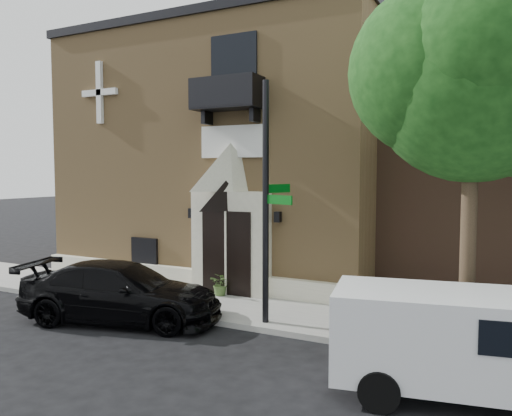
{
  "coord_description": "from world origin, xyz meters",
  "views": [
    {
      "loc": [
        6.7,
        -10.73,
        3.94
      ],
      "look_at": [
        0.26,
        2.0,
        2.92
      ],
      "focal_mm": 35.0,
      "sensor_mm": 36.0,
      "label": 1
    }
  ],
  "objects": [
    {
      "name": "street_sign",
      "position": [
        1.34,
        0.46,
        3.19
      ],
      "size": [
        0.92,
        1.15,
        6.05
      ],
      "rotation": [
        0.0,
        0.0,
        -0.34
      ],
      "color": "black",
      "rests_on": "sidewalk"
    },
    {
      "name": "ground",
      "position": [
        0.0,
        0.0,
        0.0
      ],
      "size": [
        120.0,
        120.0,
        0.0
      ],
      "primitive_type": "plane",
      "color": "black",
      "rests_on": "ground"
    },
    {
      "name": "black_sedan",
      "position": [
        -2.34,
        -0.76,
        0.78
      ],
      "size": [
        5.74,
        3.45,
        1.56
      ],
      "primitive_type": "imported",
      "rotation": [
        0.0,
        0.0,
        1.82
      ],
      "color": "black",
      "rests_on": "ground"
    },
    {
      "name": "sidewalk",
      "position": [
        1.0,
        1.5,
        0.07
      ],
      "size": [
        42.0,
        3.0,
        0.15
      ],
      "primitive_type": "cube",
      "color": "gray",
      "rests_on": "ground"
    },
    {
      "name": "street_tree_left",
      "position": [
        6.03,
        0.35,
        5.87
      ],
      "size": [
        4.97,
        4.38,
        7.77
      ],
      "color": "#38281C",
      "rests_on": "sidewalk"
    },
    {
      "name": "church",
      "position": [
        -2.99,
        7.95,
        4.63
      ],
      "size": [
        12.2,
        11.01,
        9.3
      ],
      "color": "#A98250",
      "rests_on": "ground"
    },
    {
      "name": "fire_hydrant",
      "position": [
        3.92,
        0.42,
        0.5
      ],
      "size": [
        0.4,
        0.32,
        0.7
      ],
      "color": "#B01A3C",
      "rests_on": "sidewalk"
    },
    {
      "name": "dumpster",
      "position": [
        6.12,
        0.42,
        0.81
      ],
      "size": [
        2.23,
        1.67,
        1.3
      ],
      "rotation": [
        0.0,
        0.0,
        -0.31
      ],
      "color": "#103C18",
      "rests_on": "sidewalk"
    },
    {
      "name": "cargo_van",
      "position": [
        6.37,
        -1.58,
        1.05
      ],
      "size": [
        4.85,
        2.62,
        1.87
      ],
      "rotation": [
        0.0,
        0.0,
        0.18
      ],
      "color": "white",
      "rests_on": "ground"
    },
    {
      "name": "planter",
      "position": [
        -1.09,
        2.29,
        0.5
      ],
      "size": [
        0.71,
        0.64,
        0.71
      ],
      "primitive_type": "imported",
      "rotation": [
        0.0,
        0.0,
        -0.14
      ],
      "color": "#4F6F33",
      "rests_on": "sidewalk"
    }
  ]
}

